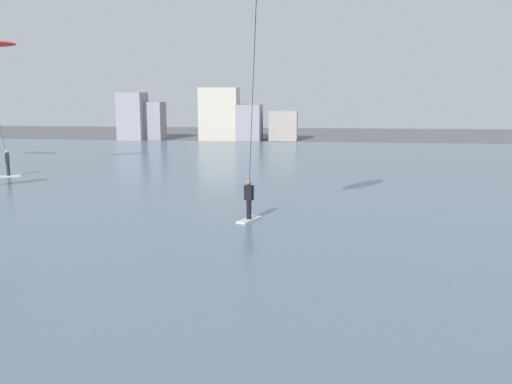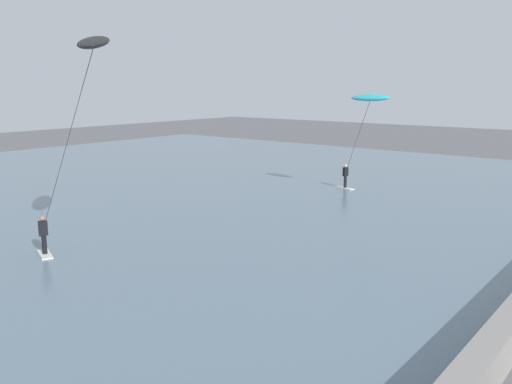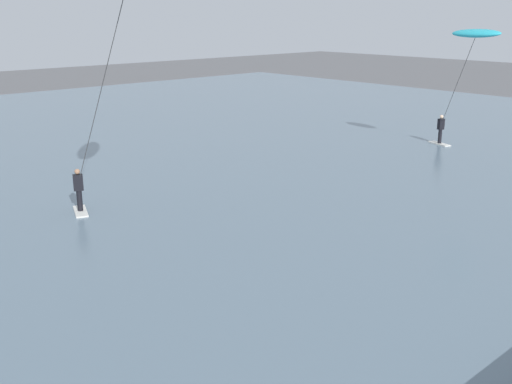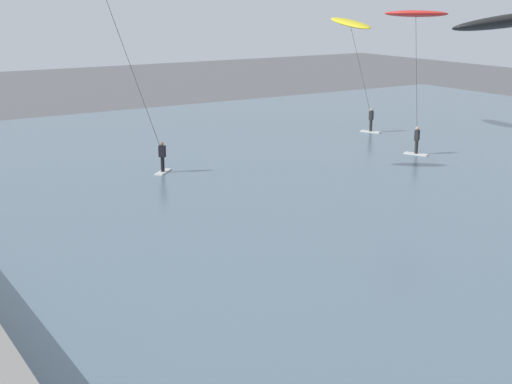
{
  "view_description": "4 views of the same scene",
  "coord_description": "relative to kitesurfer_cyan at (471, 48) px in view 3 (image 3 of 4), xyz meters",
  "views": [
    {
      "loc": [
        2.14,
        -1.05,
        5.25
      ],
      "look_at": [
        0.17,
        16.56,
        2.01
      ],
      "focal_mm": 38.72,
      "sensor_mm": 36.0,
      "label": 1
    },
    {
      "loc": [
        -11.75,
        0.54,
        6.99
      ],
      "look_at": [
        0.95,
        10.66,
        3.75
      ],
      "focal_mm": 37.74,
      "sensor_mm": 36.0,
      "label": 2
    },
    {
      "loc": [
        -10.37,
        0.37,
        7.22
      ],
      "look_at": [
        0.24,
        11.86,
        2.61
      ],
      "focal_mm": 42.9,
      "sensor_mm": 36.0,
      "label": 3
    },
    {
      "loc": [
        13.5,
        0.45,
        9.1
      ],
      "look_at": [
        -2.66,
        10.62,
        3.92
      ],
      "focal_mm": 50.77,
      "sensor_mm": 36.0,
      "label": 4
    }
  ],
  "objects": [
    {
      "name": "kitesurfer_cyan",
      "position": [
        0.0,
        0.0,
        0.0
      ],
      "size": [
        2.87,
        4.66,
        6.42
      ],
      "color": "silver",
      "rests_on": "water_bay"
    }
  ]
}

